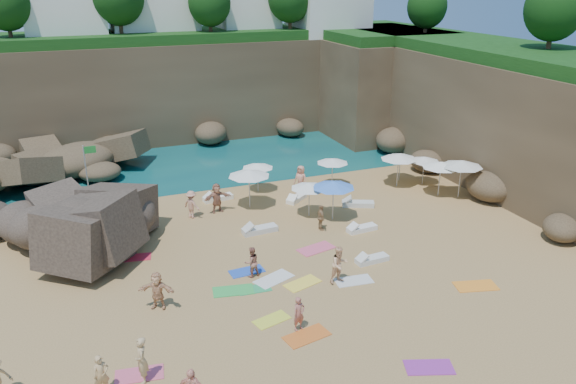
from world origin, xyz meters
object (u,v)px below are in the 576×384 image
object	(u,v)px
parasol_1	(258,166)
person_stand_1	(252,262)
rock_outcrop	(71,247)
person_stand_4	(301,179)
lounger_0	(218,198)
parasol_2	(401,156)
person_stand_5	(217,198)
person_stand_6	(142,360)
person_stand_2	(192,205)
flag_pole	(88,167)
person_stand_3	(321,218)
person_stand_0	(101,375)
parasol_0	(249,173)

from	to	relation	value
parasol_1	person_stand_1	size ratio (longest dim) A/B	1.36
rock_outcrop	person_stand_4	distance (m)	14.36
rock_outcrop	lounger_0	size ratio (longest dim) A/B	4.56
parasol_2	person_stand_4	size ratio (longest dim) A/B	1.11
person_stand_4	rock_outcrop	bearing A→B (deg)	-116.46
person_stand_5	person_stand_6	world-z (taller)	person_stand_5
parasol_1	lounger_0	bearing A→B (deg)	-168.84
person_stand_2	person_stand_6	xyz separation A→B (m)	(-4.59, -13.26, 0.04)
lounger_0	person_stand_2	bearing A→B (deg)	-142.66
flag_pole	person_stand_3	xyz separation A→B (m)	(11.48, -8.36, -1.68)
lounger_0	person_stand_4	size ratio (longest dim) A/B	1.01
flag_pole	person_stand_1	distance (m)	13.56
parasol_1	person_stand_2	distance (m)	5.66
rock_outcrop	person_stand_0	size ratio (longest dim) A/B	5.77
parasol_0	lounger_0	distance (m)	3.11
person_stand_1	parasol_2	bearing A→B (deg)	-157.12
parasol_2	person_stand_6	bearing A→B (deg)	-143.07
person_stand_5	person_stand_6	distance (m)	14.89
rock_outcrop	person_stand_2	xyz separation A→B (m)	(6.67, 1.45, 0.82)
parasol_2	person_stand_1	bearing A→B (deg)	-146.61
parasol_2	person_stand_5	xyz separation A→B (m)	(-12.96, -0.82, -0.88)
lounger_0	person_stand_0	distance (m)	17.43
parasol_1	parasol_2	size ratio (longest dim) A/B	0.99
person_stand_2	person_stand_6	distance (m)	14.03
person_stand_5	parasol_1	bearing A→B (deg)	27.46
parasol_0	lounger_0	world-z (taller)	parasol_0
person_stand_2	person_stand_4	world-z (taller)	person_stand_4
rock_outcrop	parasol_1	world-z (taller)	parasol_1
person_stand_0	person_stand_6	xyz separation A→B (m)	(1.34, 0.11, 0.14)
parasol_1	person_stand_5	bearing A→B (deg)	-144.61
parasol_0	person_stand_1	xyz separation A→B (m)	(-2.46, -8.02, -1.44)
person_stand_2	person_stand_6	world-z (taller)	person_stand_6
person_stand_2	person_stand_5	world-z (taller)	person_stand_5
rock_outcrop	person_stand_6	xyz separation A→B (m)	(2.08, -11.80, 0.87)
person_stand_3	person_stand_0	bearing A→B (deg)	131.23
parasol_0	person_stand_3	xyz separation A→B (m)	(2.64, -4.54, -1.44)
lounger_0	person_stand_1	distance (m)	9.89
person_stand_1	person_stand_6	xyz separation A→B (m)	(-5.72, -5.54, 0.12)
parasol_2	person_stand_0	size ratio (longest dim) A/B	1.40
rock_outcrop	parasol_0	xyz separation A→B (m)	(10.26, 1.76, 2.18)
person_stand_6	rock_outcrop	bearing A→B (deg)	-164.68
parasol_1	person_stand_1	distance (m)	11.09
person_stand_5	person_stand_0	bearing A→B (deg)	-126.71
lounger_0	person_stand_0	xyz separation A→B (m)	(-8.01, -15.47, 0.59)
person_stand_3	parasol_0	bearing A→B (deg)	34.54
person_stand_1	person_stand_4	xyz separation A→B (m)	(6.25, 9.12, 0.17)
person_stand_1	person_stand_3	world-z (taller)	person_stand_1
person_stand_1	person_stand_0	bearing A→B (deg)	28.14
person_stand_1	person_stand_5	distance (m)	8.03
parasol_2	person_stand_4	bearing A→B (deg)	177.69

